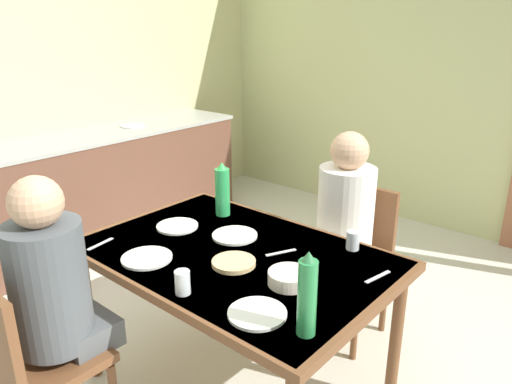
# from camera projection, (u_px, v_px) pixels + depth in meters

# --- Properties ---
(ground_plane) EXTENTS (7.28, 7.28, 0.00)m
(ground_plane) POSITION_uv_depth(u_px,v_px,m) (173.00, 361.00, 2.64)
(ground_plane) COLOR beige
(wall_back) EXTENTS (4.22, 0.10, 2.90)m
(wall_back) POSITION_uv_depth(u_px,v_px,m) (415.00, 57.00, 4.16)
(wall_back) COLOR #BDC489
(wall_back) RESTS_ON ground_plane
(wall_left) EXTENTS (0.10, 4.20, 2.90)m
(wall_left) POSITION_uv_depth(u_px,v_px,m) (66.00, 60.00, 3.89)
(wall_left) COLOR #C1C088
(wall_left) RESTS_ON ground_plane
(kitchen_counter) EXTENTS (0.61, 2.61, 0.91)m
(kitchen_counter) POSITION_uv_depth(u_px,v_px,m) (99.00, 187.00, 3.99)
(kitchen_counter) COLOR brown
(kitchen_counter) RESTS_ON ground_plane
(dining_table) EXTENTS (1.40, 0.94, 0.76)m
(dining_table) POSITION_uv_depth(u_px,v_px,m) (235.00, 267.00, 2.22)
(dining_table) COLOR brown
(dining_table) RESTS_ON ground_plane
(chair_near_diner) EXTENTS (0.40, 0.40, 0.87)m
(chair_near_diner) POSITION_uv_depth(u_px,v_px,m) (30.00, 359.00, 1.90)
(chair_near_diner) COLOR brown
(chair_near_diner) RESTS_ON ground_plane
(chair_far_diner) EXTENTS (0.40, 0.40, 0.87)m
(chair_far_diner) POSITION_uv_depth(u_px,v_px,m) (354.00, 252.00, 2.77)
(chair_far_diner) COLOR brown
(chair_far_diner) RESTS_ON ground_plane
(person_near_diner) EXTENTS (0.30, 0.37, 0.77)m
(person_near_diner) POSITION_uv_depth(u_px,v_px,m) (52.00, 282.00, 1.90)
(person_near_diner) COLOR #505458
(person_near_diner) RESTS_ON ground_plane
(person_far_diner) EXTENTS (0.30, 0.37, 0.77)m
(person_far_diner) POSITION_uv_depth(u_px,v_px,m) (344.00, 213.00, 2.58)
(person_far_diner) COLOR silver
(person_far_diner) RESTS_ON ground_plane
(water_bottle_green_near) EXTENTS (0.08, 0.08, 0.29)m
(water_bottle_green_near) POSITION_uv_depth(u_px,v_px,m) (222.00, 191.00, 2.58)
(water_bottle_green_near) COLOR green
(water_bottle_green_near) RESTS_ON dining_table
(water_bottle_green_far) EXTENTS (0.07, 0.07, 0.31)m
(water_bottle_green_far) POSITION_uv_depth(u_px,v_px,m) (307.00, 296.00, 1.58)
(water_bottle_green_far) COLOR #2A8647
(water_bottle_green_far) RESTS_ON dining_table
(serving_bowl_center) EXTENTS (0.17, 0.17, 0.05)m
(serving_bowl_center) POSITION_uv_depth(u_px,v_px,m) (289.00, 278.00, 1.92)
(serving_bowl_center) COLOR beige
(serving_bowl_center) RESTS_ON dining_table
(dinner_plate_near_left) EXTENTS (0.22, 0.22, 0.01)m
(dinner_plate_near_left) POSITION_uv_depth(u_px,v_px,m) (147.00, 258.00, 2.13)
(dinner_plate_near_left) COLOR white
(dinner_plate_near_left) RESTS_ON dining_table
(dinner_plate_near_right) EXTENTS (0.21, 0.21, 0.01)m
(dinner_plate_near_right) POSITION_uv_depth(u_px,v_px,m) (257.00, 313.00, 1.73)
(dinner_plate_near_right) COLOR white
(dinner_plate_near_right) RESTS_ON dining_table
(dinner_plate_far_center) EXTENTS (0.21, 0.21, 0.01)m
(dinner_plate_far_center) POSITION_uv_depth(u_px,v_px,m) (177.00, 226.00, 2.46)
(dinner_plate_far_center) COLOR white
(dinner_plate_far_center) RESTS_ON dining_table
(dinner_plate_far_side) EXTENTS (0.22, 0.22, 0.01)m
(dinner_plate_far_side) POSITION_uv_depth(u_px,v_px,m) (235.00, 235.00, 2.35)
(dinner_plate_far_side) COLOR white
(dinner_plate_far_side) RESTS_ON dining_table
(drinking_glass_by_near_diner) EXTENTS (0.06, 0.06, 0.09)m
(drinking_glass_by_near_diner) POSITION_uv_depth(u_px,v_px,m) (183.00, 282.00, 1.85)
(drinking_glass_by_near_diner) COLOR silver
(drinking_glass_by_near_diner) RESTS_ON dining_table
(drinking_glass_by_far_diner) EXTENTS (0.06, 0.06, 0.09)m
(drinking_glass_by_far_diner) POSITION_uv_depth(u_px,v_px,m) (353.00, 240.00, 2.21)
(drinking_glass_by_far_diner) COLOR silver
(drinking_glass_by_far_diner) RESTS_ON dining_table
(bread_plate_sliced) EXTENTS (0.19, 0.19, 0.02)m
(bread_plate_sliced) POSITION_uv_depth(u_px,v_px,m) (234.00, 263.00, 2.08)
(bread_plate_sliced) COLOR #DBB77A
(bread_plate_sliced) RESTS_ON dining_table
(cutlery_knife_near) EXTENTS (0.04, 0.15, 0.00)m
(cutlery_knife_near) POSITION_uv_depth(u_px,v_px,m) (378.00, 277.00, 1.98)
(cutlery_knife_near) COLOR silver
(cutlery_knife_near) RESTS_ON dining_table
(cutlery_fork_near) EXTENTS (0.08, 0.14, 0.00)m
(cutlery_fork_near) POSITION_uv_depth(u_px,v_px,m) (281.00, 252.00, 2.19)
(cutlery_fork_near) COLOR silver
(cutlery_fork_near) RESTS_ON dining_table
(cutlery_knife_far) EXTENTS (0.04, 0.15, 0.00)m
(cutlery_knife_far) POSITION_uv_depth(u_px,v_px,m) (100.00, 244.00, 2.27)
(cutlery_knife_far) COLOR silver
(cutlery_knife_far) RESTS_ON dining_table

